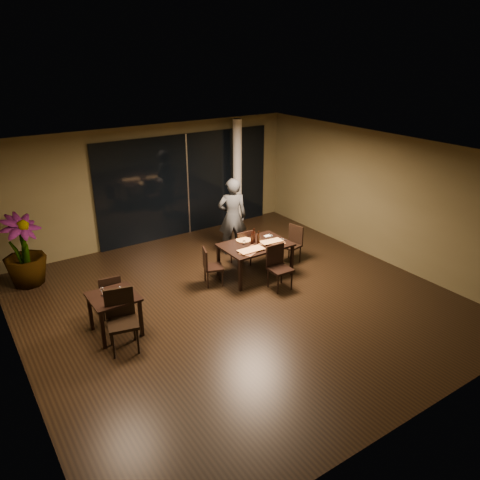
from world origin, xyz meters
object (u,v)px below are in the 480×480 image
chair_main_left (210,265)px  chair_side_far (110,294)px  bottle_a (252,238)px  bottle_b (258,237)px  main_table (255,247)px  chair_side_near (121,316)px  potted_plant (23,251)px  side_table (114,302)px  diner (232,217)px  chair_main_near (278,265)px  chair_main_right (293,242)px  chair_main_far (243,246)px  bottle_c (254,236)px

chair_main_left → chair_side_far: bearing=111.1°
bottle_a → bottle_b: 0.14m
main_table → chair_side_near: size_ratio=1.42×
potted_plant → bottle_b: size_ratio=5.43×
side_table → potted_plant: bearing=108.0°
diner → bottle_b: 1.31m
diner → bottle_a: size_ratio=6.59×
diner → main_table: bearing=102.7°
chair_main_near → chair_main_right: chair_main_near is taller
chair_main_far → chair_main_right: (1.13, -0.45, 0.00)m
diner → bottle_c: bearing=103.2°
chair_side_far → bottle_c: (3.32, 0.04, 0.42)m
chair_side_near → chair_main_left: bearing=38.4°
bottle_a → main_table: bearing=-42.7°
chair_main_left → bottle_c: size_ratio=2.67×
chair_main_far → bottle_b: (0.04, -0.56, 0.40)m
main_table → chair_main_right: 1.18m
chair_main_far → bottle_a: bearing=83.0°
side_table → chair_side_far: size_ratio=0.91×
potted_plant → chair_main_right: bearing=-22.3°
main_table → chair_main_near: size_ratio=1.59×
bottle_b → diner: bearing=83.2°
chair_main_far → diner: (0.19, 0.73, 0.46)m
chair_main_right → bottle_a: (-1.22, -0.06, 0.40)m
chair_main_far → chair_side_far: size_ratio=1.01×
side_table → chair_main_right: (4.56, 0.61, -0.13)m
chair_main_right → bottle_c: (-1.13, 0.00, 0.41)m
chair_side_far → bottle_b: 3.38m
chair_main_far → diner: bearing=-101.6°
chair_main_right → diner: (-0.93, 1.18, 0.46)m
side_table → potted_plant: (-0.93, 2.86, 0.16)m
chair_main_far → chair_side_far: chair_main_far is taller
chair_main_near → bottle_a: bearing=100.7°
chair_main_far → chair_main_left: bearing=22.9°
chair_main_far → bottle_b: bearing=97.2°
chair_side_near → side_table: bearing=98.5°
chair_side_near → bottle_c: bearing=30.2°
chair_main_left → bottle_c: 1.19m
main_table → bottle_b: 0.23m
chair_main_left → bottle_c: bottle_c is taller
main_table → diner: bearing=79.9°
main_table → diner: diner is taller
side_table → chair_main_right: chair_main_right is taller
chair_side_near → chair_main_far: bearing=36.7°
main_table → chair_side_far: 3.29m
main_table → diner: 1.34m
chair_main_left → chair_main_near: bearing=-109.5°
potted_plant → bottle_a: potted_plant is taller
main_table → potted_plant: bearing=151.4°
chair_side_far → diner: diner is taller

